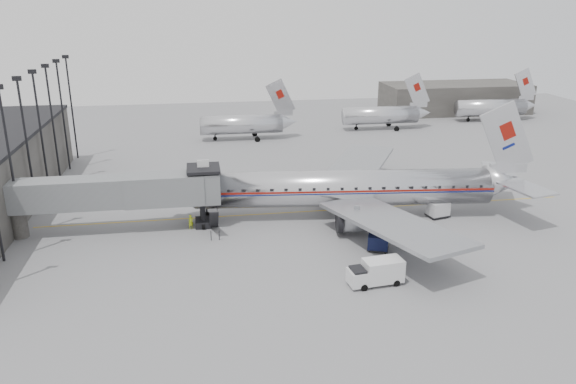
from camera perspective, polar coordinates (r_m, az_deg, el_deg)
name	(u,v)px	position (r m, az deg, el deg)	size (l,w,h in m)	color
ground	(296,233)	(57.62, 0.78, -4.22)	(160.00, 160.00, 0.00)	slate
hangar	(454,98)	(126.18, 16.54, 9.17)	(30.00, 12.00, 6.00)	#3A3835
apron_line	(312,211)	(63.62, 2.50, -1.95)	(0.15, 60.00, 0.01)	gold
jet_bridge	(128,192)	(59.25, -15.92, 0.01)	(21.00, 6.20, 7.10)	slate
floodlight_masts	(34,135)	(69.13, -24.42, 5.30)	(0.90, 42.25, 15.25)	black
distant_aircraft_near	(242,124)	(96.54, -4.66, 6.93)	(16.39, 3.20, 10.26)	silver
distant_aircraft_mid	(381,114)	(105.64, 9.47, 7.78)	(16.39, 3.20, 10.26)	silver
distant_aircraft_far	(492,107)	(118.94, 19.99, 8.13)	(16.39, 3.20, 10.26)	silver
airliner	(351,188)	(61.60, 6.37, 0.39)	(40.08, 36.97, 12.69)	silver
service_van	(376,272)	(47.85, 8.95, -8.01)	(4.78, 2.27, 2.17)	silver
baggage_cart_navy	(378,243)	(54.15, 9.14, -5.09)	(2.38, 2.11, 1.54)	#0C1233
baggage_cart_white	(438,209)	(63.71, 15.00, -1.68)	(2.56, 2.16, 1.75)	#BBBBBD
ramp_worker	(191,222)	(59.34, -9.84, -3.00)	(0.56, 0.37, 1.54)	#BAD519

